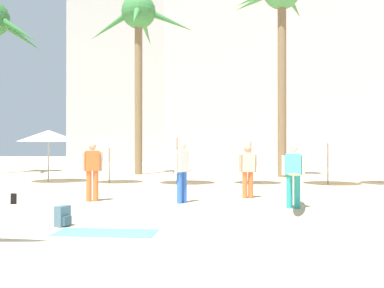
% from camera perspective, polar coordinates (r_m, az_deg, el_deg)
% --- Properties ---
extents(ground, '(120.00, 120.00, 0.00)m').
position_cam_1_polar(ground, '(7.05, -9.54, -13.66)').
color(ground, '#C6B28C').
extents(hotel_pink, '(22.02, 10.47, 17.48)m').
position_cam_1_polar(hotel_pink, '(41.47, 13.14, 9.61)').
color(hotel_pink, beige).
rests_on(hotel_pink, ground).
extents(hotel_tower_gray, '(17.66, 10.60, 33.14)m').
position_cam_1_polar(hotel_tower_gray, '(53.55, -4.42, 15.94)').
color(hotel_tower_gray, '#A8A8A3').
rests_on(hotel_tower_gray, ground).
extents(palm_tree_left, '(6.47, 6.40, 10.41)m').
position_cam_1_polar(palm_tree_left, '(26.72, -6.82, 14.73)').
color(palm_tree_left, brown).
rests_on(palm_tree_left, ground).
extents(palm_tree_center, '(5.52, 5.29, 10.89)m').
position_cam_1_polar(palm_tree_center, '(24.93, 11.48, 16.95)').
color(palm_tree_center, brown).
rests_on(palm_tree_center, ground).
extents(cafe_umbrella_0, '(2.53, 2.53, 2.12)m').
position_cam_1_polar(cafe_umbrella_0, '(19.67, 17.03, 0.63)').
color(cafe_umbrella_0, gray).
rests_on(cafe_umbrella_0, ground).
extents(cafe_umbrella_1, '(2.78, 2.78, 2.36)m').
position_cam_1_polar(cafe_umbrella_1, '(21.26, -17.94, 1.00)').
color(cafe_umbrella_1, gray).
rests_on(cafe_umbrella_1, ground).
extents(cafe_umbrella_2, '(2.53, 2.53, 2.45)m').
position_cam_1_polar(cafe_umbrella_2, '(19.17, -1.92, 1.46)').
color(cafe_umbrella_2, gray).
rests_on(cafe_umbrella_2, ground).
extents(cafe_umbrella_3, '(2.15, 2.15, 2.33)m').
position_cam_1_polar(cafe_umbrella_3, '(19.32, 7.55, 1.07)').
color(cafe_umbrella_3, gray).
rests_on(cafe_umbrella_3, ground).
extents(cafe_umbrella_5, '(2.20, 2.20, 2.11)m').
position_cam_1_polar(cafe_umbrella_5, '(20.06, -10.57, 0.36)').
color(cafe_umbrella_5, gray).
rests_on(cafe_umbrella_5, ground).
extents(beach_towel, '(1.90, 0.82, 0.01)m').
position_cam_1_polar(beach_towel, '(8.64, -11.01, -11.10)').
color(beach_towel, '#4CC6D6').
rests_on(beach_towel, ground).
extents(backpack, '(0.31, 0.34, 0.42)m').
position_cam_1_polar(backpack, '(9.49, -16.23, -8.92)').
color(backpack, '#456270').
rests_on(backpack, ground).
extents(person_near_right, '(0.80, 3.03, 1.70)m').
position_cam_1_polar(person_near_right, '(11.83, 12.94, -3.71)').
color(person_near_right, teal).
rests_on(person_near_right, ground).
extents(person_mid_left, '(0.40, 0.56, 1.77)m').
position_cam_1_polar(person_mid_left, '(12.71, -1.31, -3.23)').
color(person_mid_left, blue).
rests_on(person_mid_left, ground).
extents(person_far_right, '(0.59, 0.36, 1.76)m').
position_cam_1_polar(person_far_right, '(13.45, -12.67, -3.10)').
color(person_far_right, orange).
rests_on(person_far_right, ground).
extents(person_mid_center, '(0.59, 0.37, 1.67)m').
position_cam_1_polar(person_mid_center, '(14.04, 7.17, -3.20)').
color(person_mid_center, orange).
rests_on(person_mid_center, ground).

